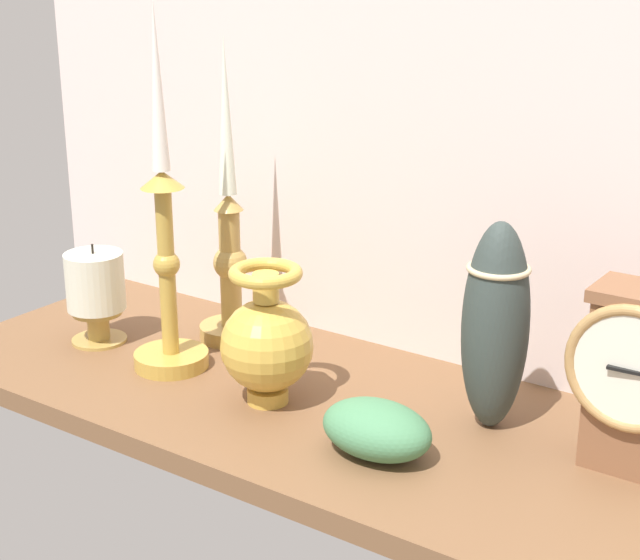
# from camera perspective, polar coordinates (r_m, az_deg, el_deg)

# --- Properties ---
(ground_plane) EXTENTS (1.00, 0.36, 0.02)m
(ground_plane) POSITION_cam_1_polar(r_m,az_deg,el_deg) (1.09, 0.69, -7.72)
(ground_plane) COLOR brown
(back_wall) EXTENTS (1.20, 0.02, 0.65)m
(back_wall) POSITION_cam_1_polar(r_m,az_deg,el_deg) (1.15, 6.05, 11.12)
(back_wall) COLOR silver
(back_wall) RESTS_ON ground_plane
(mantel_clock) EXTENTS (0.12, 0.08, 0.18)m
(mantel_clock) POSITION_cam_1_polar(r_m,az_deg,el_deg) (0.97, 17.84, -5.35)
(mantel_clock) COLOR brown
(mantel_clock) RESTS_ON ground_plane
(candlestick_tall_left) EXTENTS (0.09, 0.09, 0.42)m
(candlestick_tall_left) POSITION_cam_1_polar(r_m,az_deg,el_deg) (1.15, -8.85, 1.38)
(candlestick_tall_left) COLOR #B6923B
(candlestick_tall_left) RESTS_ON ground_plane
(candlestick_tall_center) EXTENTS (0.08, 0.08, 0.38)m
(candlestick_tall_center) POSITION_cam_1_polar(r_m,az_deg,el_deg) (1.23, -5.21, 1.70)
(candlestick_tall_center) COLOR #AF8C46
(candlestick_tall_center) RESTS_ON ground_plane
(brass_vase_bulbous) EXTENTS (0.10, 0.10, 0.16)m
(brass_vase_bulbous) POSITION_cam_1_polar(r_m,az_deg,el_deg) (1.07, -3.08, -3.49)
(brass_vase_bulbous) COLOR gold
(brass_vase_bulbous) RESTS_ON ground_plane
(pillar_candle_front) EXTENTS (0.07, 0.07, 0.13)m
(pillar_candle_front) POSITION_cam_1_polar(r_m,az_deg,el_deg) (1.26, -12.78, -0.58)
(pillar_candle_front) COLOR #AE8E45
(pillar_candle_front) RESTS_ON ground_plane
(tall_ceramic_vase) EXTENTS (0.07, 0.07, 0.22)m
(tall_ceramic_vase) POSITION_cam_1_polar(r_m,az_deg,el_deg) (1.01, 10.06, -2.59)
(tall_ceramic_vase) COLOR #323D39
(tall_ceramic_vase) RESTS_ON ground_plane
(ivy_sprig) EXTENTS (0.12, 0.08, 0.05)m
(ivy_sprig) POSITION_cam_1_polar(r_m,az_deg,el_deg) (0.98, 3.28, -8.57)
(ivy_sprig) COLOR #467F54
(ivy_sprig) RESTS_ON ground_plane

